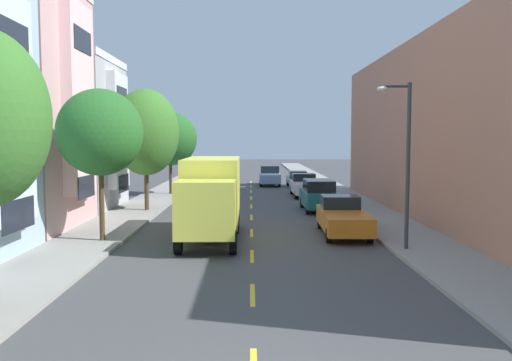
% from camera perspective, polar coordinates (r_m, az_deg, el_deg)
% --- Properties ---
extents(ground_plane, '(160.00, 160.00, 0.00)m').
position_cam_1_polar(ground_plane, '(38.05, -0.53, -2.24)').
color(ground_plane, '#424244').
extents(sidewalk_left, '(3.20, 120.00, 0.14)m').
position_cam_1_polar(sidewalk_left, '(36.74, -11.68, -2.46)').
color(sidewalk_left, gray).
rests_on(sidewalk_left, ground_plane).
extents(sidewalk_right, '(3.20, 120.00, 0.14)m').
position_cam_1_polar(sidewalk_right, '(36.76, 10.63, -2.44)').
color(sidewalk_right, gray).
rests_on(sidewalk_right, ground_plane).
extents(lane_centerline_dashes, '(0.14, 47.20, 0.01)m').
position_cam_1_polar(lane_centerline_dashes, '(32.59, -0.51, -3.36)').
color(lane_centerline_dashes, yellow).
rests_on(lane_centerline_dashes, ground_plane).
extents(townhouse_fourth_dove_grey, '(13.19, 7.43, 9.64)m').
position_cam_1_polar(townhouse_fourth_dove_grey, '(36.64, -24.56, 4.34)').
color(townhouse_fourth_dove_grey, '#A8A8AD').
rests_on(townhouse_fourth_dove_grey, ground_plane).
extents(apartment_block_opposite, '(10.00, 36.00, 9.93)m').
position_cam_1_polar(apartment_block_opposite, '(31.02, 25.82, 4.99)').
color(apartment_block_opposite, '#B27560').
rests_on(apartment_block_opposite, ground_plane).
extents(street_tree_second, '(3.60, 3.60, 6.43)m').
position_cam_1_polar(street_tree_second, '(23.22, -16.52, 5.00)').
color(street_tree_second, '#47331E').
rests_on(street_tree_second, sidewalk_left).
extents(street_tree_third, '(4.03, 4.03, 7.36)m').
position_cam_1_polar(street_tree_third, '(32.69, -11.85, 5.13)').
color(street_tree_third, '#47331E').
rests_on(street_tree_third, sidewalk_left).
extents(street_tree_farthest, '(4.24, 4.24, 6.48)m').
position_cam_1_polar(street_tree_farthest, '(42.27, -9.28, 4.48)').
color(street_tree_farthest, '#47331E').
rests_on(street_tree_farthest, sidewalk_left).
extents(street_lamp, '(1.35, 0.28, 6.50)m').
position_cam_1_polar(street_lamp, '(21.34, 15.74, 2.91)').
color(street_lamp, '#38383D').
rests_on(street_lamp, sidewalk_right).
extents(delivery_box_truck, '(2.42, 7.76, 3.59)m').
position_cam_1_polar(delivery_box_truck, '(23.55, -4.86, -1.49)').
color(delivery_box_truck, '#D8D84C').
rests_on(delivery_box_truck, ground_plane).
extents(parked_hatchback_forest, '(1.82, 4.04, 1.50)m').
position_cam_1_polar(parked_hatchback_forest, '(49.73, 4.49, 0.20)').
color(parked_hatchback_forest, '#194C28').
rests_on(parked_hatchback_forest, ground_plane).
extents(parked_hatchback_silver, '(1.82, 4.03, 1.50)m').
position_cam_1_polar(parked_hatchback_silver, '(55.04, -5.07, 0.61)').
color(parked_hatchback_silver, '#B2B5BA').
rests_on(parked_hatchback_silver, ground_plane).
extents(parked_hatchback_charcoal, '(1.78, 4.02, 1.50)m').
position_cam_1_polar(parked_hatchback_charcoal, '(48.78, -5.71, 0.11)').
color(parked_hatchback_charcoal, '#333338').
rests_on(parked_hatchback_charcoal, ground_plane).
extents(parked_pickup_white, '(2.10, 5.34, 1.73)m').
position_cam_1_polar(parked_pickup_white, '(41.39, 5.32, -0.56)').
color(parked_pickup_white, silver).
rests_on(parked_pickup_white, ground_plane).
extents(parked_suv_teal, '(1.98, 4.81, 1.93)m').
position_cam_1_polar(parked_suv_teal, '(33.12, 6.80, -1.56)').
color(parked_suv_teal, '#195B60').
rests_on(parked_suv_teal, ground_plane).
extents(parked_pickup_orange, '(2.15, 5.36, 1.73)m').
position_cam_1_polar(parked_pickup_orange, '(24.95, 9.38, -3.93)').
color(parked_pickup_orange, orange).
rests_on(parked_pickup_orange, ground_plane).
extents(moving_sky_sedan, '(1.95, 4.80, 1.93)m').
position_cam_1_polar(moving_sky_sedan, '(50.95, 1.47, 0.57)').
color(moving_sky_sedan, '#7A9EC6').
rests_on(moving_sky_sedan, ground_plane).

